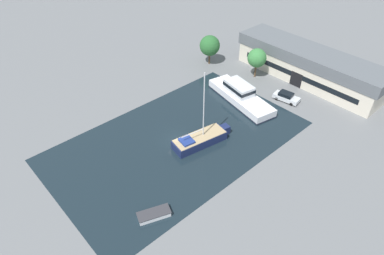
% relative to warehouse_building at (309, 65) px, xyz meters
% --- Properties ---
extents(ground_plane, '(440.00, 440.00, 0.00)m').
position_rel_warehouse_building_xyz_m(ground_plane, '(-2.75, -30.20, -3.08)').
color(ground_plane, slate).
extents(water_canal, '(22.81, 37.91, 0.01)m').
position_rel_warehouse_building_xyz_m(water_canal, '(-2.75, -30.20, -3.08)').
color(water_canal, black).
rests_on(water_canal, ground).
extents(warehouse_building, '(29.14, 7.56, 6.09)m').
position_rel_warehouse_building_xyz_m(warehouse_building, '(0.00, 0.00, 0.00)').
color(warehouse_building, beige).
rests_on(warehouse_building, ground).
extents(quay_tree_near_building, '(3.61, 3.61, 5.82)m').
position_rel_warehouse_building_xyz_m(quay_tree_near_building, '(-7.38, -6.43, 0.91)').
color(quay_tree_near_building, brown).
rests_on(quay_tree_near_building, ground).
extents(quay_tree_by_water, '(4.12, 4.12, 6.07)m').
position_rel_warehouse_building_xyz_m(quay_tree_by_water, '(-17.33, -9.17, 0.91)').
color(quay_tree_by_water, brown).
rests_on(quay_tree_by_water, ground).
extents(parked_car, '(4.77, 2.61, 1.58)m').
position_rel_warehouse_building_xyz_m(parked_car, '(1.80, -9.03, -2.29)').
color(parked_car, silver).
rests_on(parked_car, ground).
extents(sailboat_moored, '(4.18, 9.67, 11.86)m').
position_rel_warehouse_building_xyz_m(sailboat_moored, '(-0.01, -28.10, -2.30)').
color(sailboat_moored, '#19234C').
rests_on(sailboat_moored, water_canal).
extents(motor_cruiser, '(14.64, 6.84, 3.21)m').
position_rel_warehouse_building_xyz_m(motor_cruiser, '(-3.72, -15.01, -1.94)').
color(motor_cruiser, white).
rests_on(motor_cruiser, water_canal).
extents(small_dinghy, '(2.92, 4.28, 0.71)m').
position_rel_warehouse_building_xyz_m(small_dinghy, '(5.98, -41.48, -2.72)').
color(small_dinghy, white).
rests_on(small_dinghy, water_canal).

